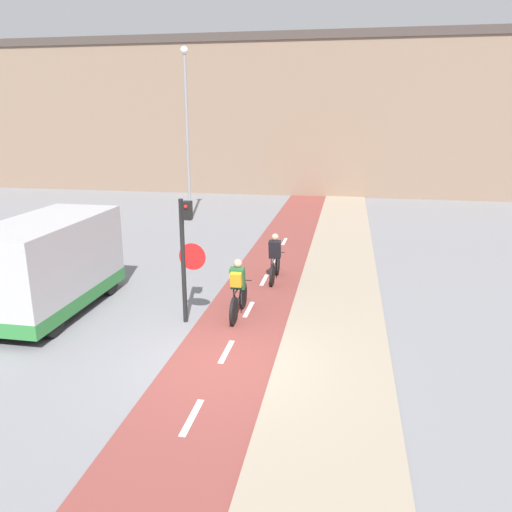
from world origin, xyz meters
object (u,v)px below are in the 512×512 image
at_px(traffic_light_pole, 186,248).
at_px(van, 49,267).
at_px(street_lamp_far, 187,120).
at_px(cyclist_near, 238,290).
at_px(cyclist_far, 275,260).

height_order(traffic_light_pole, van, traffic_light_pole).
relative_size(street_lamp_far, cyclist_near, 4.32).
bearing_deg(cyclist_near, street_lamp_far, 113.38).
height_order(cyclist_near, van, van).
height_order(street_lamp_far, van, street_lamp_far).
distance_m(street_lamp_far, van, 12.27).
distance_m(street_lamp_far, cyclist_far, 10.63).
bearing_deg(van, cyclist_near, 5.53).
bearing_deg(traffic_light_pole, cyclist_near, 24.99).
xyz_separation_m(traffic_light_pole, cyclist_far, (1.65, 3.59, -1.26)).
distance_m(traffic_light_pole, cyclist_far, 4.15).
bearing_deg(van, street_lamp_far, 89.81).
bearing_deg(traffic_light_pole, van, 179.05).
xyz_separation_m(street_lamp_far, cyclist_far, (5.37, -8.21, -4.09)).
relative_size(traffic_light_pole, cyclist_near, 1.69).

